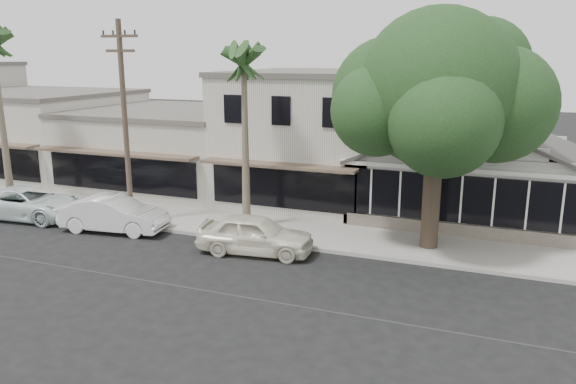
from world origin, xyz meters
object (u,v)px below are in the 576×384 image
at_px(car_0, 255,234).
at_px(car_2, 29,203).
at_px(car_1, 114,214).
at_px(utility_pole, 125,120).
at_px(shade_tree, 437,93).

bearing_deg(car_0, car_2, 80.45).
height_order(car_1, car_2, car_1).
xyz_separation_m(utility_pole, car_1, (-0.17, -0.99, -4.01)).
distance_m(car_1, shade_tree, 14.42).
relative_size(car_1, car_2, 0.88).
distance_m(utility_pole, car_2, 6.61).
relative_size(utility_pole, car_2, 1.68).
relative_size(utility_pole, car_0, 1.99).
height_order(utility_pole, car_2, utility_pole).
distance_m(car_1, car_2, 5.00).
bearing_deg(car_2, car_1, -98.11).
height_order(utility_pole, car_0, utility_pole).
xyz_separation_m(car_0, car_2, (-11.93, 0.52, -0.03)).
distance_m(utility_pole, shade_tree, 13.12).
relative_size(car_1, shade_tree, 0.50).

